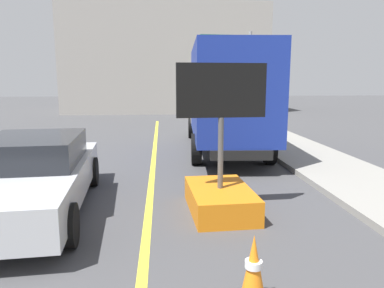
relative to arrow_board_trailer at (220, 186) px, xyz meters
The scene contains 6 objects.
arrow_board_trailer is the anchor object (origin of this frame).
box_truck 6.11m from the arrow_board_trailer, 79.27° to the left, with size 2.74×7.92×3.45m.
pickup_car 3.47m from the arrow_board_trailer, behind, with size 2.33×4.96×1.38m.
highway_guide_sign 13.89m from the arrow_board_trailer, 77.48° to the left, with size 2.79×0.26×5.00m.
far_building_block 23.40m from the arrow_board_trailer, 91.71° to the left, with size 15.08×6.95×7.91m, color gray.
traffic_cone_mid_lane 2.79m from the arrow_board_trailer, 91.75° to the right, with size 0.36×0.36×0.78m.
Camera 1 is at (0.27, 2.35, 2.39)m, focal length 33.78 mm.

